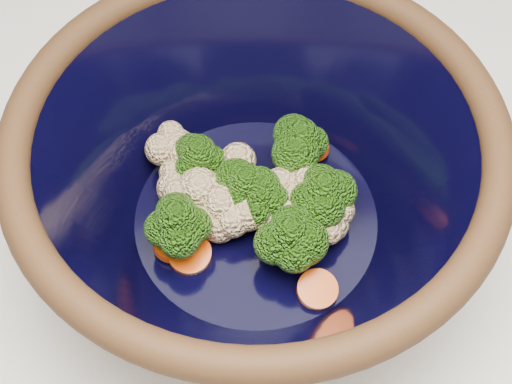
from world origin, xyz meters
name	(u,v)px	position (x,y,z in m)	size (l,w,h in m)	color
mixing_bowl	(256,181)	(-0.12, 0.09, 0.98)	(0.37, 0.37, 0.14)	black
vegetable_pile	(251,193)	(-0.12, 0.09, 0.96)	(0.15, 0.15, 0.06)	#608442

